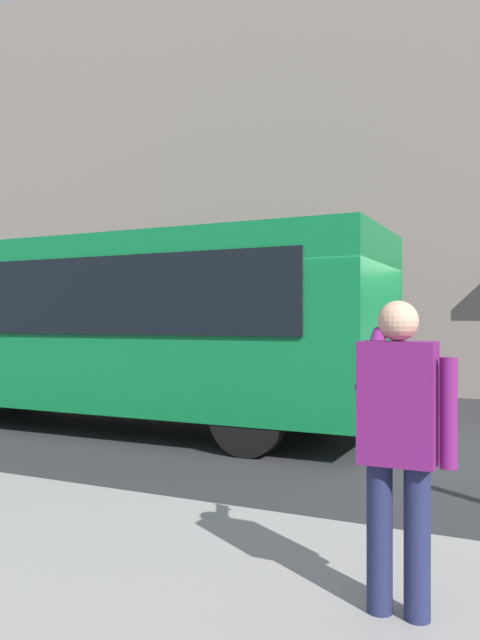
{
  "coord_description": "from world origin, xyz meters",
  "views": [
    {
      "loc": [
        -1.81,
        8.27,
        1.74
      ],
      "look_at": [
        2.17,
        -0.09,
        1.75
      ],
      "focal_mm": 34.72,
      "sensor_mm": 36.0,
      "label": 1
    }
  ],
  "objects": [
    {
      "name": "red_bus",
      "position": [
        4.52,
        -0.01,
        1.68
      ],
      "size": [
        9.05,
        2.54,
        3.08
      ],
      "color": "#0F7238",
      "rests_on": "ground_plane"
    },
    {
      "name": "pedestrian_photographer",
      "position": [
        -1.15,
        4.89,
        1.14
      ],
      "size": [
        0.53,
        0.52,
        1.7
      ],
      "color": "#1E2347",
      "rests_on": "sidewalk_curb"
    },
    {
      "name": "sidewalk_curb",
      "position": [
        0.0,
        5.5,
        0.07
      ],
      "size": [
        36.0,
        4.0,
        0.15
      ],
      "primitive_type": "cube",
      "color": "gray",
      "rests_on": "ground_plane"
    },
    {
      "name": "ground_plane",
      "position": [
        0.0,
        0.0,
        0.0
      ],
      "size": [
        60.0,
        60.0,
        0.0
      ],
      "primitive_type": "plane",
      "color": "#2B2B2D"
    },
    {
      "name": "building_facade_far",
      "position": [
        -0.02,
        -6.8,
        5.99
      ],
      "size": [
        28.0,
        1.55,
        12.0
      ],
      "color": "gray",
      "rests_on": "ground_plane"
    }
  ]
}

